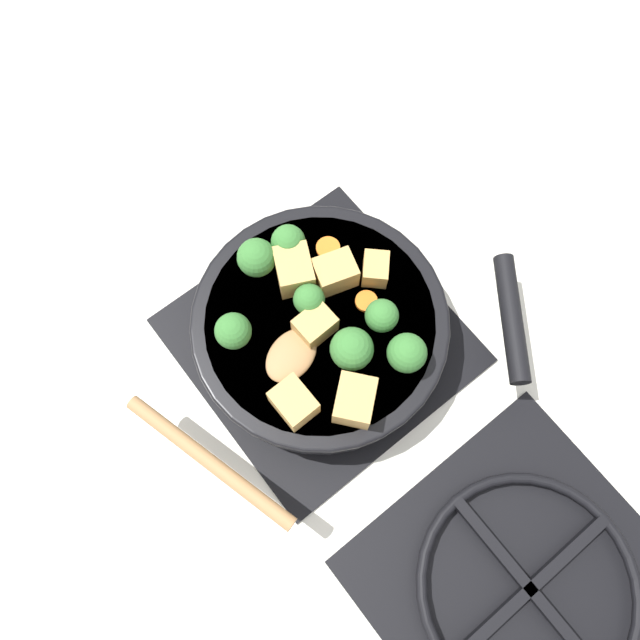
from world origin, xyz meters
The scene contains 20 objects.
ground_plane centered at (0.00, 0.00, 0.00)m, with size 2.40×2.40×0.00m, color silver.
front_burner_grate centered at (0.00, 0.00, 0.01)m, with size 0.31×0.31×0.03m.
rear_burner_grate centered at (0.00, 0.36, 0.01)m, with size 0.31×0.31×0.03m.
skillet_pan centered at (0.00, 0.00, 0.06)m, with size 0.38×0.35×0.05m.
wooden_spoon centered at (0.13, 0.04, 0.08)m, with size 0.21×0.21×0.02m.
tofu_cube_center_large centered at (-0.08, -0.01, 0.09)m, with size 0.04×0.03×0.03m, color tan.
tofu_cube_near_handle centered at (0.01, 0.01, 0.09)m, with size 0.04×0.03×0.03m, color tan.
tofu_cube_east_chunk centered at (0.08, 0.06, 0.10)m, with size 0.04×0.04×0.04m, color tan.
tofu_cube_west_chunk centered at (-0.01, -0.06, 0.10)m, with size 0.05×0.04×0.04m, color tan.
tofu_cube_back_piece centered at (0.03, 0.10, 0.10)m, with size 0.05×0.04×0.04m, color tan.
tofu_cube_front_piece centered at (-0.04, -0.03, 0.10)m, with size 0.05×0.04×0.04m, color tan.
broccoli_floret_near_spoon centered at (0.09, -0.04, 0.10)m, with size 0.04×0.04×0.05m.
broccoli_floret_center_top centered at (0.00, -0.02, 0.10)m, with size 0.04×0.04×0.04m.
broccoli_floret_east_rim centered at (-0.05, 0.04, 0.10)m, with size 0.04×0.04×0.04m.
broccoli_floret_west_rim centered at (-0.02, -0.09, 0.10)m, with size 0.04×0.04×0.05m.
broccoli_floret_north_edge centered at (0.00, 0.05, 0.11)m, with size 0.05×0.05×0.05m.
broccoli_floret_south_cluster centered at (0.02, -0.09, 0.11)m, with size 0.04×0.04×0.05m.
broccoli_floret_mid_floret centered at (-0.04, 0.09, 0.11)m, with size 0.04×0.04×0.05m.
carrot_slice_orange_thin centered at (-0.06, -0.06, 0.08)m, with size 0.03×0.03×0.01m, color orange.
carrot_slice_near_center centered at (-0.05, 0.02, 0.08)m, with size 0.03×0.03×0.01m, color orange.
Camera 1 is at (0.14, 0.18, 0.74)m, focal length 35.00 mm.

